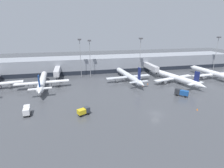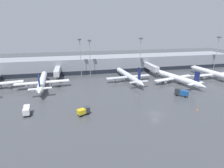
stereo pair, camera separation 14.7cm
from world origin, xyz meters
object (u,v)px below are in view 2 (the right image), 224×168
object	(u,v)px
traffic_cone_3	(148,84)
apron_light_mast_4	(90,48)
apron_light_mast_5	(80,48)
traffic_cone_2	(143,85)
apron_light_mast_1	(218,44)
parked_jet_2	(42,81)
parked_jet_1	(129,76)
apron_light_mast_7	(141,46)
traffic_cone_4	(192,80)
service_truck_0	(181,92)
traffic_cone_1	(197,109)
parked_jet_4	(174,77)
service_truck_1	(84,111)
service_truck_2	(27,110)
parked_jet_0	(214,74)

from	to	relation	value
traffic_cone_3	apron_light_mast_4	xyz separation A→B (m)	(-25.67, 20.58, 15.40)
apron_light_mast_5	traffic_cone_2	bearing A→B (deg)	-39.20
apron_light_mast_1	parked_jet_2	bearing A→B (deg)	-171.89
apron_light_mast_4	parked_jet_1	bearing A→B (deg)	-36.52
apron_light_mast_1	apron_light_mast_7	xyz separation A→B (m)	(-52.31, -0.98, 0.00)
apron_light_mast_1	traffic_cone_3	bearing A→B (deg)	-160.00
traffic_cone_4	apron_light_mast_7	world-z (taller)	apron_light_mast_7
traffic_cone_2	traffic_cone_3	xyz separation A→B (m)	(3.41, 1.93, -0.05)
service_truck_0	apron_light_mast_7	size ratio (longest dim) A/B	0.23
traffic_cone_1	parked_jet_4	bearing A→B (deg)	72.61
service_truck_1	traffic_cone_3	size ratio (longest dim) A/B	6.18
service_truck_0	apron_light_mast_7	bearing A→B (deg)	-40.67
parked_jet_2	service_truck_2	bearing A→B (deg)	173.48
service_truck_1	service_truck_2	bearing A→B (deg)	142.58
service_truck_0	apron_light_mast_5	world-z (taller)	apron_light_mast_5
traffic_cone_3	service_truck_0	bearing A→B (deg)	-68.46
parked_jet_1	apron_light_mast_4	size ratio (longest dim) A/B	1.68
traffic_cone_4	apron_light_mast_1	size ratio (longest dim) A/B	0.03
parked_jet_1	service_truck_0	distance (m)	28.40
apron_light_mast_1	apron_light_mast_7	distance (m)	52.32
service_truck_0	service_truck_2	xyz separation A→B (m)	(-56.97, -3.50, -0.02)
parked_jet_4	service_truck_0	distance (m)	19.59
service_truck_1	apron_light_mast_1	distance (m)	99.68
service_truck_1	traffic_cone_2	distance (m)	37.02
parked_jet_1	apron_light_mast_1	size ratio (longest dim) A/B	1.62
traffic_cone_3	traffic_cone_1	bearing A→B (deg)	-80.85
service_truck_2	service_truck_0	bearing A→B (deg)	-91.84
parked_jet_2	traffic_cone_1	distance (m)	64.19
traffic_cone_4	apron_light_mast_4	bearing A→B (deg)	158.84
parked_jet_1	traffic_cone_2	size ratio (longest dim) A/B	42.96
parked_jet_1	service_truck_2	bearing A→B (deg)	117.71
service_truck_2	apron_light_mast_7	world-z (taller)	apron_light_mast_7
parked_jet_0	traffic_cone_2	size ratio (longest dim) A/B	44.38
parked_jet_2	apron_light_mast_5	size ratio (longest dim) A/B	1.59
parked_jet_4	traffic_cone_3	world-z (taller)	parked_jet_4
service_truck_2	traffic_cone_3	xyz separation A→B (m)	(50.16, 20.76, -1.30)
traffic_cone_1	service_truck_2	bearing A→B (deg)	170.82
parked_jet_2	apron_light_mast_7	bearing A→B (deg)	-79.10
service_truck_2	parked_jet_4	bearing A→B (deg)	-76.86
service_truck_0	apron_light_mast_4	distance (m)	51.81
parked_jet_1	traffic_cone_1	world-z (taller)	parked_jet_1
traffic_cone_2	apron_light_mast_5	xyz separation A→B (m)	(-27.40, 22.35, 15.79)
parked_jet_0	service_truck_1	world-z (taller)	parked_jet_0
service_truck_2	traffic_cone_3	size ratio (longest dim) A/B	5.90
parked_jet_2	traffic_cone_3	distance (m)	49.40
parked_jet_1	traffic_cone_3	world-z (taller)	parked_jet_1
traffic_cone_1	traffic_cone_2	size ratio (longest dim) A/B	0.78
traffic_cone_1	traffic_cone_2	bearing A→B (deg)	106.45
traffic_cone_2	apron_light_mast_7	world-z (taller)	apron_light_mast_7
parked_jet_0	parked_jet_1	distance (m)	46.28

